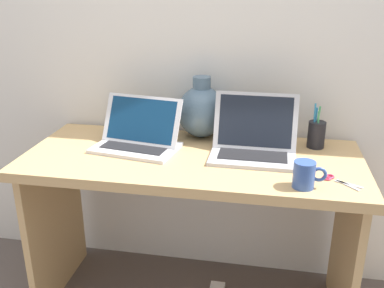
% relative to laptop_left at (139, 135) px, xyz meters
% --- Properties ---
extents(back_wall, '(4.40, 0.04, 2.40)m').
position_rel_laptop_left_xyz_m(back_wall, '(0.24, 0.29, 0.40)').
color(back_wall, silver).
rests_on(back_wall, ground).
extents(desk, '(1.38, 0.60, 0.74)m').
position_rel_laptop_left_xyz_m(desk, '(0.24, -0.05, -0.22)').
color(desk, tan).
rests_on(desk, ground).
extents(laptop_left, '(0.38, 0.28, 0.21)m').
position_rel_laptop_left_xyz_m(laptop_left, '(0.00, 0.00, 0.00)').
color(laptop_left, silver).
rests_on(laptop_left, desk).
extents(laptop_right, '(0.34, 0.26, 0.24)m').
position_rel_laptop_left_xyz_m(laptop_right, '(0.49, 0.01, 0.01)').
color(laptop_right, '#B2B2B7').
rests_on(laptop_right, desk).
extents(green_vase, '(0.22, 0.22, 0.28)m').
position_rel_laptop_left_xyz_m(green_vase, '(0.24, 0.19, 0.06)').
color(green_vase, slate).
rests_on(green_vase, desk).
extents(coffee_mug, '(0.11, 0.08, 0.10)m').
position_rel_laptop_left_xyz_m(coffee_mug, '(0.68, -0.27, -0.01)').
color(coffee_mug, '#335199').
rests_on(coffee_mug, desk).
extents(pen_cup, '(0.07, 0.07, 0.19)m').
position_rel_laptop_left_xyz_m(pen_cup, '(0.75, 0.14, 0.00)').
color(pen_cup, black).
rests_on(pen_cup, desk).
extents(scissors, '(0.14, 0.12, 0.01)m').
position_rel_laptop_left_xyz_m(scissors, '(0.79, -0.19, -0.05)').
color(scissors, '#B7B7BC').
rests_on(scissors, desk).
extents(power_brick, '(0.07, 0.07, 0.03)m').
position_rel_laptop_left_xyz_m(power_brick, '(0.35, 0.04, -0.78)').
color(power_brick, white).
rests_on(power_brick, ground).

